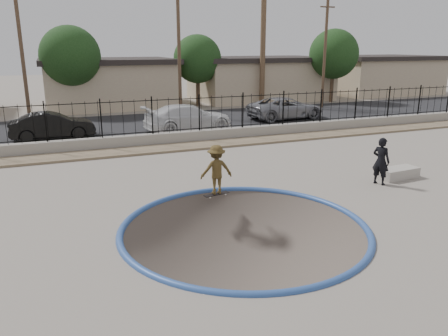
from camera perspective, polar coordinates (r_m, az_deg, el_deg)
ground at (r=24.54m, az=-9.97°, el=1.23°), size 120.00×120.00×2.20m
bowl_pit at (r=12.37m, az=2.65°, el=-7.86°), size 6.84×6.84×1.80m
coping_ring at (r=12.37m, az=2.65°, el=-7.86°), size 7.04×7.04×0.20m
rock_strip at (r=21.61m, az=-8.56°, el=2.48°), size 42.00×1.60×0.11m
retaining_wall at (r=22.60m, az=-9.23°, el=3.67°), size 42.00×0.45×0.60m
fence at (r=22.38m, az=-9.37°, el=6.68°), size 40.00×0.04×1.80m
street at (r=29.12m, az=-12.16°, el=5.65°), size 90.00×8.00×0.04m
house_center at (r=38.22m, az=-14.85°, el=10.77°), size 10.60×8.60×3.90m
house_east at (r=42.29m, az=4.68°, el=11.66°), size 12.60×8.60×3.90m
house_east_far at (r=50.09m, az=19.50°, el=11.47°), size 11.60×8.60×3.90m
palm_right at (r=37.34m, az=5.20°, el=19.34°), size 2.30×2.30×10.30m
utility_pole_left at (r=30.34m, az=-24.93°, el=13.88°), size 1.70×0.24×9.00m
utility_pole_mid at (r=31.54m, az=-5.91°, el=15.68°), size 1.70×0.24×9.50m
utility_pole_right at (r=36.72m, az=13.07°, el=14.98°), size 1.70×0.24×9.00m
street_tree_left at (r=34.36m, az=-19.44°, el=13.62°), size 4.32×4.32×6.36m
street_tree_mid at (r=37.22m, az=-3.48°, el=14.01°), size 3.96×3.96×5.83m
street_tree_right at (r=40.90m, az=14.15°, el=14.23°), size 4.32×4.32×6.36m
skater at (r=14.63m, az=-1.00°, el=-0.58°), size 1.14×0.73×1.67m
skateboard at (r=14.87m, az=-0.99°, el=-3.44°), size 0.94×0.40×0.08m
videographer at (r=16.91m, az=19.81°, el=0.86°), size 0.65×0.75×1.75m
concrete_ledge at (r=18.11m, az=21.79°, el=-0.61°), size 1.65×0.82×0.40m
car_b at (r=25.49m, az=-21.51°, el=5.18°), size 4.42×1.68×1.44m
car_c at (r=26.18m, az=-4.64°, el=6.60°), size 5.47×2.57×1.54m
car_d at (r=30.60m, az=8.06°, el=7.77°), size 5.51×2.84×1.49m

